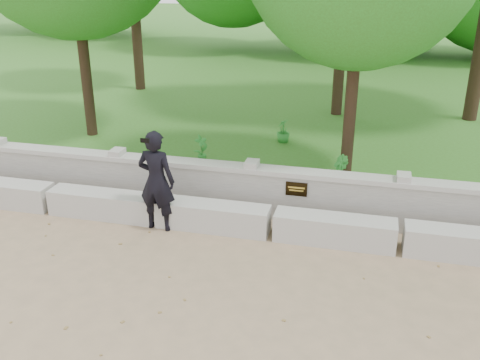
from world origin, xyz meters
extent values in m
plane|color=#9C815F|center=(0.00, 0.00, 0.00)|extent=(80.00, 80.00, 0.00)
cube|color=#35611B|center=(0.00, 14.00, 0.12)|extent=(40.00, 22.00, 0.25)
cube|color=beige|center=(-5.00, 1.90, 0.23)|extent=(1.90, 0.45, 0.45)
cube|color=beige|center=(-3.00, 1.90, 0.23)|extent=(1.90, 0.45, 0.45)
cube|color=beige|center=(-1.00, 1.90, 0.23)|extent=(1.90, 0.45, 0.45)
cube|color=beige|center=(1.00, 1.90, 0.23)|extent=(1.90, 0.45, 0.45)
cube|color=beige|center=(3.00, 1.90, 0.23)|extent=(1.90, 0.45, 0.45)
cube|color=#B9B7AF|center=(0.00, 2.60, 0.41)|extent=(12.50, 0.25, 0.82)
cube|color=beige|center=(0.00, 2.60, 0.86)|extent=(12.50, 0.35, 0.08)
cube|color=black|center=(0.30, 2.46, 0.62)|extent=(0.36, 0.02, 0.24)
imported|color=black|center=(-1.88, 1.71, 0.85)|extent=(0.64, 0.44, 1.70)
cube|color=black|center=(-1.88, 1.37, 1.65)|extent=(0.14, 0.03, 0.07)
cylinder|color=#382619|center=(-6.01, 10.37, 2.60)|extent=(0.32, 0.32, 4.70)
cylinder|color=#382619|center=(-5.12, 5.47, 2.10)|extent=(0.25, 0.25, 3.69)
cylinder|color=#382619|center=(0.48, 8.78, 2.38)|extent=(0.29, 0.29, 4.26)
cylinder|color=#382619|center=(1.02, 4.10, 1.91)|extent=(0.22, 0.22, 3.32)
imported|color=#2E872F|center=(-1.94, 4.25, 0.54)|extent=(0.34, 0.37, 0.59)
imported|color=#2E872F|center=(0.93, 3.43, 0.59)|extent=(0.36, 0.42, 0.67)
imported|color=#2E872F|center=(-0.52, 6.00, 0.52)|extent=(0.32, 0.35, 0.55)
camera|label=1|loc=(1.36, -5.72, 4.16)|focal=40.00mm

